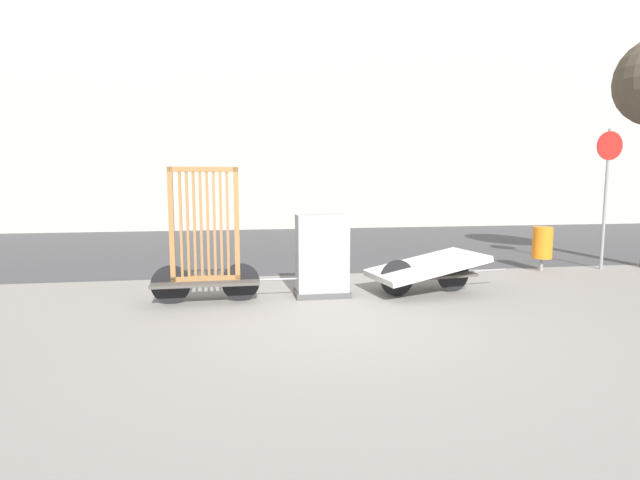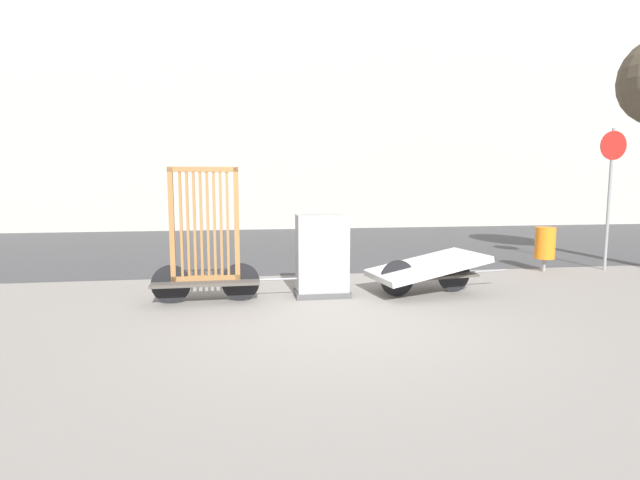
# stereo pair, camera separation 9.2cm
# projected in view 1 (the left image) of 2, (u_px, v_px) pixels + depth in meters

# --- Properties ---
(ground_plane) EXTENTS (60.00, 60.00, 0.00)m
(ground_plane) POSITION_uv_depth(u_px,v_px,m) (338.00, 322.00, 6.12)
(ground_plane) COLOR gray
(road_strip) EXTENTS (56.00, 8.71, 0.01)m
(road_strip) POSITION_uv_depth(u_px,v_px,m) (282.00, 245.00, 13.44)
(road_strip) COLOR #424244
(road_strip) RESTS_ON ground_plane
(building_facade) EXTENTS (48.00, 4.00, 10.53)m
(building_facade) POSITION_uv_depth(u_px,v_px,m) (266.00, 87.00, 19.04)
(building_facade) COLOR #B2ADA3
(building_facade) RESTS_ON ground_plane
(bike_cart_with_bedframe) EXTENTS (2.21, 0.60, 1.92)m
(bike_cart_with_bedframe) POSITION_uv_depth(u_px,v_px,m) (206.00, 256.00, 7.05)
(bike_cart_with_bedframe) COLOR #4C4742
(bike_cart_with_bedframe) RESTS_ON ground_plane
(bike_cart_with_mattress) EXTENTS (2.33, 1.29, 0.62)m
(bike_cart_with_mattress) POSITION_uv_depth(u_px,v_px,m) (426.00, 268.00, 7.62)
(bike_cart_with_mattress) COLOR #4C4742
(bike_cart_with_mattress) RESTS_ON ground_plane
(utility_cabinet) EXTENTS (0.82, 0.52, 1.23)m
(utility_cabinet) POSITION_uv_depth(u_px,v_px,m) (322.00, 258.00, 7.45)
(utility_cabinet) COLOR #4C4C4C
(utility_cabinet) RESTS_ON ground_plane
(trash_bin) EXTENTS (0.37, 0.37, 0.85)m
(trash_bin) POSITION_uv_depth(u_px,v_px,m) (542.00, 243.00, 9.52)
(trash_bin) COLOR gray
(trash_bin) RESTS_ON ground_plane
(sign_post) EXTENTS (0.55, 0.06, 2.71)m
(sign_post) POSITION_uv_depth(u_px,v_px,m) (607.00, 180.00, 9.58)
(sign_post) COLOR gray
(sign_post) RESTS_ON ground_plane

